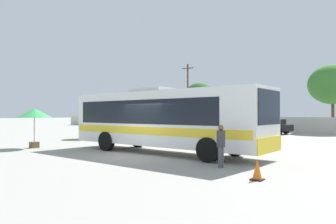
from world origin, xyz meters
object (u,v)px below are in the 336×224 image
object	(u,v)px
attendant_by_bus_door	(221,144)
traffic_cone_on_apron	(257,170)
parked_car_second_grey	(213,125)
roadside_tree_left	(200,95)
parked_car_leftmost_silver	(172,123)
roadside_tree_midleft	(253,103)
utility_pole_near	(188,95)
parked_car_third_black	(271,126)
roadside_tree_midright	(333,84)
coach_bus_white_yellow	(162,118)
vendor_umbrella_secondary_orange	(93,116)
vendor_umbrella_near_gate_green	(34,114)

from	to	relation	value
attendant_by_bus_door	traffic_cone_on_apron	distance (m)	2.36
parked_car_second_grey	roadside_tree_left	xyz separation A→B (m)	(-8.40, 10.74, 4.19)
parked_car_leftmost_silver	parked_car_second_grey	distance (m)	6.29
attendant_by_bus_door	roadside_tree_midleft	distance (m)	29.78
roadside_tree_left	parked_car_leftmost_silver	bearing A→B (deg)	-77.93
parked_car_leftmost_silver	utility_pole_near	xyz separation A→B (m)	(-1.75, 6.13, 4.03)
attendant_by_bus_door	traffic_cone_on_apron	size ratio (longest dim) A/B	2.48
parked_car_third_black	roadside_tree_midright	world-z (taller)	roadside_tree_midright
roadside_tree_midleft	coach_bus_white_yellow	bearing A→B (deg)	-77.72
vendor_umbrella_secondary_orange	vendor_umbrella_near_gate_green	bearing A→B (deg)	-66.79
parked_car_third_black	utility_pole_near	distance (m)	16.08
vendor_umbrella_secondary_orange	roadside_tree_midleft	bearing A→B (deg)	78.20
attendant_by_bus_door	parked_car_second_grey	bearing A→B (deg)	120.18
attendant_by_bus_door	roadside_tree_midleft	size ratio (longest dim) A/B	0.33
parked_car_third_black	traffic_cone_on_apron	xyz separation A→B (m)	(7.40, -22.32, -0.48)
vendor_umbrella_secondary_orange	coach_bus_white_yellow	bearing A→B (deg)	-20.08
coach_bus_white_yellow	utility_pole_near	xyz separation A→B (m)	(-15.30, 25.03, 3.04)
coach_bus_white_yellow	parked_car_second_grey	xyz separation A→B (m)	(-7.30, 18.23, -0.99)
attendant_by_bus_door	parked_car_third_black	size ratio (longest dim) A/B	0.37
coach_bus_white_yellow	parked_car_leftmost_silver	distance (m)	23.29
parked_car_third_black	roadside_tree_midright	bearing A→B (deg)	53.79
attendant_by_bus_door	utility_pole_near	bearing A→B (deg)	126.14
coach_bus_white_yellow	parked_car_leftmost_silver	size ratio (longest dim) A/B	2.61
parked_car_third_black	roadside_tree_midright	size ratio (longest dim) A/B	0.57
traffic_cone_on_apron	vendor_umbrella_secondary_orange	bearing A→B (deg)	156.87
parked_car_second_grey	coach_bus_white_yellow	bearing A→B (deg)	-68.17
parked_car_second_grey	roadside_tree_midright	bearing A→B (deg)	32.71
parked_car_second_grey	traffic_cone_on_apron	world-z (taller)	parked_car_second_grey
roadside_tree_left	coach_bus_white_yellow	bearing A→B (deg)	-61.54
parked_car_second_grey	utility_pole_near	xyz separation A→B (m)	(-8.00, 6.81, 4.03)
vendor_umbrella_near_gate_green	roadside_tree_left	size ratio (longest dim) A/B	0.34
roadside_tree_midright	parked_car_leftmost_silver	bearing A→B (deg)	-159.74
parked_car_leftmost_silver	roadside_tree_left	distance (m)	11.11
attendant_by_bus_door	utility_pole_near	xyz separation A→B (m)	(-19.82, 27.14, 3.95)
coach_bus_white_yellow	roadside_tree_left	distance (m)	33.11
attendant_by_bus_door	parked_car_second_grey	distance (m)	23.52
vendor_umbrella_secondary_orange	roadside_tree_midright	distance (m)	25.82
parked_car_leftmost_silver	roadside_tree_left	world-z (taller)	roadside_tree_left
parked_car_third_black	attendant_by_bus_door	bearing A→B (deg)	-75.37
roadside_tree_midleft	parked_car_third_black	bearing A→B (deg)	-55.85
coach_bus_white_yellow	roadside_tree_midright	size ratio (longest dim) A/B	1.50
coach_bus_white_yellow	vendor_umbrella_secondary_orange	bearing A→B (deg)	159.92
attendant_by_bus_door	vendor_umbrella_near_gate_green	xyz separation A→B (m)	(-11.93, -0.70, 1.10)
coach_bus_white_yellow	roadside_tree_left	size ratio (longest dim) A/B	1.60
parked_car_leftmost_silver	utility_pole_near	world-z (taller)	utility_pole_near
coach_bus_white_yellow	attendant_by_bus_door	world-z (taller)	coach_bus_white_yellow
attendant_by_bus_door	parked_car_second_grey	xyz separation A→B (m)	(-11.82, 20.33, -0.09)
vendor_umbrella_near_gate_green	roadside_tree_midleft	bearing A→B (deg)	86.39
utility_pole_near	roadside_tree_midleft	xyz separation A→B (m)	(9.69, 0.75, -1.43)
coach_bus_white_yellow	roadside_tree_midleft	bearing A→B (deg)	102.28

